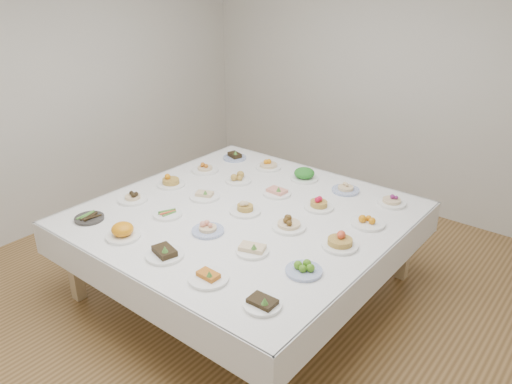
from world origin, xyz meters
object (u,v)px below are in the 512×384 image
Objects in this scene: display_table at (245,219)px; dish_0 at (89,217)px; dish_12 at (245,205)px; dish_24 at (392,198)px.

display_table is 1.26m from dish_0.
dish_24 is (0.88, 0.90, -0.01)m from dish_12.
display_table is 9.34× the size of dish_12.
dish_0 is at bearing -134.78° from dish_24.
dish_12 is (0.01, -0.00, 0.13)m from display_table.
dish_24 reaches higher than display_table.
dish_0 is at bearing -135.03° from display_table.
display_table is 0.13m from dish_12.
display_table is 1.27m from dish_24.
dish_12 reaches higher than dish_0.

